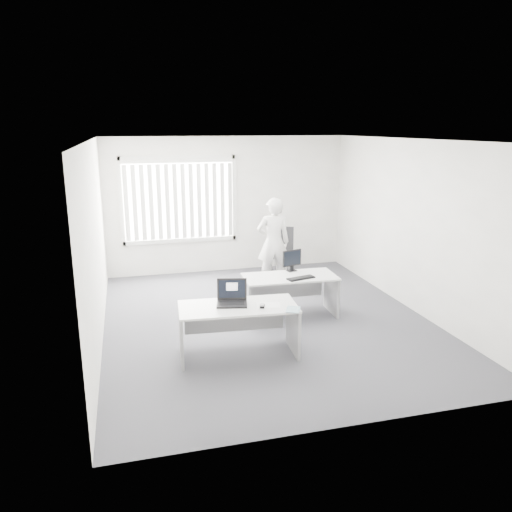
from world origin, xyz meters
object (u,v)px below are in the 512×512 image
object	(u,v)px
desk_far	(290,287)
office_chair	(282,260)
monitor	(292,261)
desk_near	(238,320)
person	(273,242)
laptop	(232,294)

from	to	relation	value
desk_far	office_chair	size ratio (longest dim) A/B	1.52
desk_far	monitor	world-z (taller)	monitor
desk_near	office_chair	distance (m)	3.83
desk_far	monitor	distance (m)	0.47
desk_near	desk_far	bearing A→B (deg)	51.12
monitor	desk_near	bearing A→B (deg)	-147.42
desk_near	person	distance (m)	3.10
desk_near	monitor	bearing A→B (deg)	53.89
person	laptop	bearing A→B (deg)	68.85
person	monitor	bearing A→B (deg)	92.39
office_chair	desk_far	bearing A→B (deg)	-81.31
desk_far	person	xyz separation A→B (m)	(0.20, 1.58, 0.37)
person	laptop	distance (m)	3.07
laptop	person	bearing A→B (deg)	75.84
laptop	desk_far	bearing A→B (deg)	56.82
desk_far	laptop	xyz separation A→B (m)	(-1.20, -1.15, 0.38)
desk_far	laptop	bearing A→B (deg)	-133.97
laptop	desk_near	bearing A→B (deg)	-21.36
desk_near	person	bearing A→B (deg)	68.79
person	desk_near	bearing A→B (deg)	70.43
desk_far	person	distance (m)	1.64
office_chair	person	xyz separation A→B (m)	(-0.39, -0.64, 0.55)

